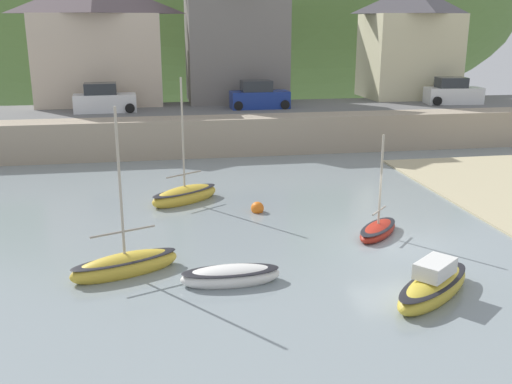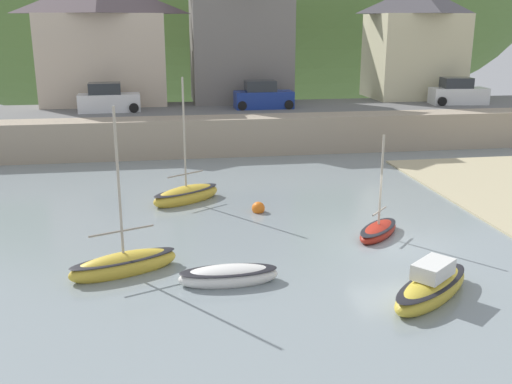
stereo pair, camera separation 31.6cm
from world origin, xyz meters
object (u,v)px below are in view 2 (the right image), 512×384
Objects in this scene: waterfront_building_centre at (240,27)px; motorboat_with_cabin at (432,287)px; sailboat_far_left at (378,230)px; parked_car_by_wall at (263,97)px; waterfront_building_right at (415,41)px; waterfront_building_left at (103,41)px; dinghy_open_wooden at (124,264)px; sailboat_nearest_shore at (186,195)px; mooring_buoy at (258,208)px; rowboat_small_beached at (229,276)px; parked_car_near_slipway at (108,100)px; parked_car_end_of_row at (458,93)px.

waterfront_building_centre reaches higher than motorboat_with_cabin.
parked_car_by_wall reaches higher than sailboat_far_left.
waterfront_building_centre is 2.82× the size of motorboat_with_cabin.
waterfront_building_right is (14.05, 0.00, -1.11)m from waterfront_building_centre.
waterfront_building_left is 10.18m from waterfront_building_centre.
parked_car_by_wall is (11.12, -4.50, -3.78)m from waterfront_building_left.
waterfront_building_centre is 28.67m from dinghy_open_wooden.
sailboat_nearest_shore is (5.02, -18.55, -6.65)m from waterfront_building_left.
waterfront_building_centre is 2.60× the size of sailboat_far_left.
sailboat_far_left reaches higher than mooring_buoy.
rowboat_small_beached is 24.16m from parked_car_by_wall.
waterfront_building_right reaches higher than rowboat_small_beached.
waterfront_building_right is 2.08× the size of parked_car_near_slipway.
waterfront_building_left is at bearing -180.00° from waterfront_building_right.
waterfront_building_left reaches higher than parked_car_near_slipway.
parked_car_end_of_row reaches higher than mooring_buoy.
waterfront_building_centre is 1.25× the size of waterfront_building_right.
waterfront_building_centre reaches higher than sailboat_far_left.
parked_car_by_wall is at bearing 32.89° from sailboat_nearest_shore.
parked_car_by_wall is at bearing 79.55° from mooring_buoy.
waterfront_building_right is 2.25× the size of motorboat_with_cabin.
sailboat_nearest_shore is (-19.16, -18.55, -6.51)m from waterfront_building_right.
sailboat_far_left is 24.31m from parked_car_end_of_row.
parked_car_end_of_row is (15.74, -4.50, -4.74)m from waterfront_building_centre.
dinghy_open_wooden is 9.93× the size of mooring_buoy.
mooring_buoy is (-2.00, -20.71, -7.77)m from waterfront_building_centre.
dinghy_open_wooden is at bearing -130.74° from parked_car_end_of_row.
parked_car_near_slipway is at bearing 74.27° from sailboat_nearest_shore.
sailboat_far_left is (9.77, 2.10, -0.09)m from dinghy_open_wooden.
mooring_buoy is (5.55, 5.87, -0.14)m from dinghy_open_wooden.
waterfront_building_right is (24.18, 0.00, -0.15)m from waterfront_building_left.
dinghy_open_wooden is at bearing -112.32° from parked_car_by_wall.
parked_car_end_of_row reaches higher than rowboat_small_beached.
waterfront_building_centre is 17.04m from parked_car_end_of_row.
dinghy_open_wooden is 8.40m from sailboat_nearest_shore.
parked_car_end_of_row is (25.87, -4.50, -3.78)m from waterfront_building_left.
waterfront_building_centre is 3.33× the size of rowboat_small_beached.
parked_car_end_of_row is at bearing 22.76° from motorboat_with_cabin.
sailboat_far_left is (7.32, -5.93, -0.10)m from sailboat_nearest_shore.
motorboat_with_cabin is at bearing -92.33° from sailboat_nearest_shore.
waterfront_building_right is 2.11× the size of parked_car_by_wall.
waterfront_building_right is at bearing 10.43° from sailboat_nearest_shore.
rowboat_small_beached is 0.77× the size of parked_car_end_of_row.
sailboat_nearest_shore is 10.27× the size of mooring_buoy.
dinghy_open_wooden is at bearing -87.81° from parked_car_near_slipway.
waterfront_building_left is 23.27m from mooring_buoy.
sailboat_far_left is (0.36, 5.51, -0.12)m from motorboat_with_cabin.
waterfront_building_right is 14.78× the size of mooring_buoy.
sailboat_far_left is 5.65m from mooring_buoy.
sailboat_nearest_shore is at bearing -105.39° from waterfront_building_centre.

